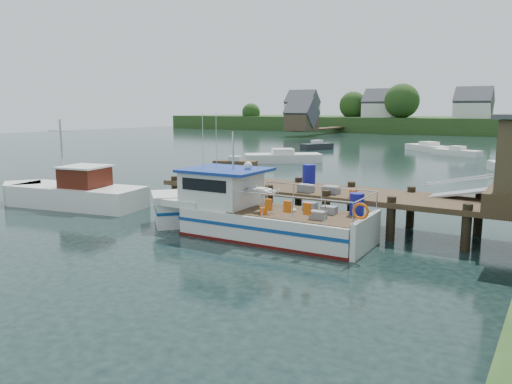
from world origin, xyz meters
The scene contains 10 objects.
ground_plane centered at (0.00, 0.00, 0.00)m, with size 160.00×160.00×0.00m, color black.
far_shore centered at (0.01, 82.37, 2.10)m, with size 140.00×42.55×9.22m.
dock centered at (6.51, 0.01, 2.24)m, with size 16.60×3.00×4.78m.
lobster_boat centered at (-0.29, -3.21, 0.82)m, with size 9.54×2.99×4.53m.
work_boat centered at (-10.44, -3.13, 0.66)m, with size 7.94×3.61×4.15m.
moored_rowboat centered at (-12.30, 13.54, 0.36)m, with size 3.55×2.14×0.98m.
moored_a centered at (-11.25, 19.31, 0.45)m, with size 6.51×5.77×1.20m.
moored_b centered at (0.47, 33.52, 0.37)m, with size 4.75×2.86×0.99m.
moored_d centered at (-3.22, 37.74, 0.39)m, with size 5.96×5.70×1.05m.
moored_e centered at (-14.61, 33.47, 0.40)m, with size 2.85×4.07×1.07m.
Camera 1 is at (9.56, -18.43, 4.67)m, focal length 35.00 mm.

